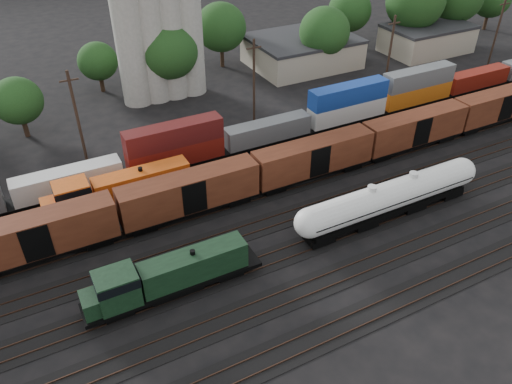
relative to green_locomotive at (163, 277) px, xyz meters
name	(u,v)px	position (x,y,z in m)	size (l,w,h in m)	color
ground	(249,230)	(10.78, 5.00, -2.44)	(600.00, 600.00, 0.00)	black
tracks	(249,230)	(10.78, 5.00, -2.39)	(180.00, 33.20, 0.20)	black
green_locomotive	(163,277)	(0.00, 0.00, 0.00)	(16.09, 2.84, 4.26)	black
tank_car_a	(370,204)	(22.19, 0.00, 0.32)	(17.74, 3.18, 4.65)	silver
tank_car_b	(410,190)	(27.66, 0.00, 0.31)	(17.73, 3.17, 4.65)	silver
orange_locomotive	(116,190)	(-0.27, 15.00, 0.06)	(17.50, 2.92, 4.38)	black
boxcar_string	(366,142)	(29.47, 10.00, 0.68)	(184.40, 2.90, 4.20)	black
container_wall	(178,149)	(8.75, 20.00, 0.14)	(160.39, 2.60, 5.80)	black
grain_silo	(157,26)	(14.07, 41.00, 8.82)	(13.40, 5.00, 29.00)	#A29F94
industrial_sheds	(185,80)	(17.41, 40.25, 0.12)	(119.38, 17.26, 5.10)	#9E937F
tree_band	(215,37)	(24.15, 43.52, 4.94)	(160.68, 19.52, 14.15)	black
utility_poles	(172,97)	(10.78, 27.00, 3.77)	(122.20, 0.36, 12.00)	black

